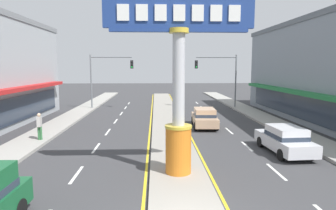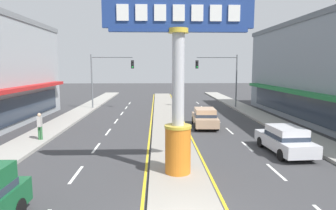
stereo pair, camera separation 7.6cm
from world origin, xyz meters
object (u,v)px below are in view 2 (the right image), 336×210
traffic_light_right_side (221,72)px  pedestrian_near_kerb (40,125)px  sedan_far_right_lane (285,140)px  sedan_near_left_lane (205,117)px  district_sign (178,84)px  traffic_light_left_side (107,72)px

traffic_light_right_side → pedestrian_near_kerb: (-14.89, -14.98, -3.09)m
sedan_far_right_lane → pedestrian_near_kerb: pedestrian_near_kerb is taller
traffic_light_right_side → sedan_near_left_lane: (-3.59, -10.59, -3.46)m
traffic_light_right_side → sedan_near_left_lane: traffic_light_right_side is taller
pedestrian_near_kerb → sedan_far_right_lane: bearing=-11.6°
traffic_light_right_side → sedan_near_left_lane: size_ratio=1.42×
traffic_light_right_side → district_sign: bearing=-107.1°
sedan_far_right_lane → sedan_near_left_lane: bearing=114.1°
sedan_far_right_lane → pedestrian_near_kerb: 14.92m
district_sign → sedan_far_right_lane: size_ratio=1.74×
district_sign → sedan_near_left_lane: (2.91, 10.56, -3.29)m
district_sign → pedestrian_near_kerb: bearing=143.7°
traffic_light_right_side → sedan_far_right_lane: 18.31m
sedan_far_right_lane → sedan_near_left_lane: (-3.31, 7.39, 0.00)m
traffic_light_right_side → pedestrian_near_kerb: size_ratio=3.60×
district_sign → traffic_light_left_side: size_ratio=1.23×
district_sign → traffic_light_right_side: 22.13m
sedan_far_right_lane → traffic_light_left_side: bearing=125.3°
traffic_light_left_side → pedestrian_near_kerb: bearing=-97.2°
traffic_light_left_side → sedan_near_left_lane: size_ratio=1.42×
sedan_near_left_lane → traffic_light_right_side: bearing=71.3°
district_sign → traffic_light_left_side: (-6.50, 21.10, 0.17)m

